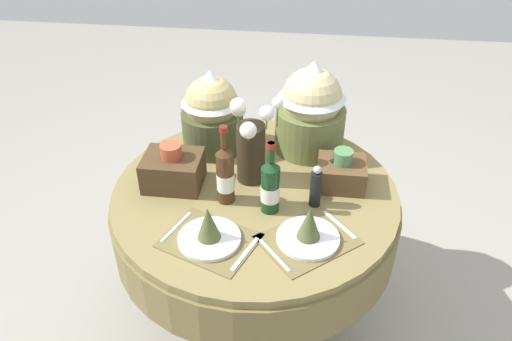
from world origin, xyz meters
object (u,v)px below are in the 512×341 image
(wine_bottle_left, at_px, (225,174))
(pepper_mill, at_px, (316,187))
(woven_basket_side_right, at_px, (341,172))
(gift_tub_back_left, at_px, (212,109))
(flower_vase, at_px, (251,144))
(place_setting_left, at_px, (209,232))
(place_setting_right, at_px, (309,231))
(gift_tub_back_right, at_px, (311,105))
(woven_basket_side_left, at_px, (173,170))
(dining_table, at_px, (255,217))
(wine_bottle_centre, at_px, (270,186))

(wine_bottle_left, xyz_separation_m, pepper_mill, (0.37, 0.02, -0.04))
(pepper_mill, relative_size, woven_basket_side_right, 0.94)
(gift_tub_back_left, relative_size, woven_basket_side_right, 1.96)
(flower_vase, xyz_separation_m, wine_bottle_left, (-0.08, -0.16, -0.05))
(place_setting_left, height_order, wine_bottle_left, wine_bottle_left)
(woven_basket_side_right, bearing_deg, place_setting_right, -108.70)
(flower_vase, xyz_separation_m, pepper_mill, (0.28, -0.14, -0.10))
(gift_tub_back_right, xyz_separation_m, woven_basket_side_left, (-0.57, -0.37, -0.16))
(dining_table, bearing_deg, woven_basket_side_right, 13.00)
(place_setting_left, xyz_separation_m, wine_bottle_left, (0.02, 0.25, 0.09))
(wine_bottle_left, distance_m, woven_basket_side_right, 0.51)
(place_setting_left, height_order, wine_bottle_centre, wine_bottle_centre)
(dining_table, xyz_separation_m, woven_basket_side_right, (0.36, 0.08, 0.22))
(flower_vase, bearing_deg, place_setting_right, -53.65)
(place_setting_right, xyz_separation_m, wine_bottle_left, (-0.35, 0.20, 0.09))
(place_setting_left, relative_size, gift_tub_back_right, 0.92)
(pepper_mill, relative_size, gift_tub_back_right, 0.43)
(gift_tub_back_right, bearing_deg, dining_table, -120.48)
(dining_table, relative_size, pepper_mill, 6.51)
(flower_vase, distance_m, pepper_mill, 0.33)
(dining_table, height_order, flower_vase, flower_vase)
(dining_table, xyz_separation_m, gift_tub_back_left, (-0.24, 0.32, 0.36))
(dining_table, distance_m, pepper_mill, 0.36)
(dining_table, xyz_separation_m, wine_bottle_left, (-0.11, -0.08, 0.29))
(place_setting_right, bearing_deg, pepper_mill, 85.31)
(flower_vase, bearing_deg, gift_tub_back_left, 131.41)
(pepper_mill, bearing_deg, gift_tub_back_right, 95.45)
(place_setting_right, distance_m, wine_bottle_centre, 0.24)
(gift_tub_back_left, bearing_deg, place_setting_right, -51.53)
(place_setting_right, bearing_deg, place_setting_left, -172.56)
(place_setting_left, bearing_deg, woven_basket_side_left, 123.81)
(wine_bottle_left, height_order, gift_tub_back_left, gift_tub_back_left)
(place_setting_left, distance_m, wine_bottle_centre, 0.31)
(dining_table, bearing_deg, wine_bottle_left, -143.14)
(place_setting_right, relative_size, wine_bottle_left, 1.20)
(wine_bottle_centre, relative_size, woven_basket_side_right, 1.58)
(dining_table, relative_size, wine_bottle_centre, 3.89)
(place_setting_left, bearing_deg, wine_bottle_centre, 45.66)
(wine_bottle_left, bearing_deg, place_setting_right, -30.31)
(woven_basket_side_left, bearing_deg, wine_bottle_centre, -15.35)
(wine_bottle_left, relative_size, gift_tub_back_right, 0.80)
(gift_tub_back_right, bearing_deg, woven_basket_side_right, -62.04)
(gift_tub_back_left, relative_size, woven_basket_side_left, 1.62)
(dining_table, relative_size, gift_tub_back_left, 3.13)
(dining_table, distance_m, place_setting_right, 0.42)
(place_setting_left, bearing_deg, wine_bottle_left, 85.09)
(flower_vase, xyz_separation_m, woven_basket_side_right, (0.39, 0.01, -0.12))
(place_setting_right, height_order, woven_basket_side_right, woven_basket_side_right)
(dining_table, distance_m, place_setting_left, 0.41)
(gift_tub_back_right, bearing_deg, gift_tub_back_left, -173.96)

